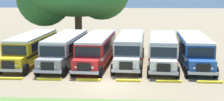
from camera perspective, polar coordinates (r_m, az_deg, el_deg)
name	(u,v)px	position (r m, az deg, el deg)	size (l,w,h in m)	color
ground_plane	(107,85)	(24.82, -0.85, -6.15)	(220.00, 220.00, 0.00)	#937F60
parked_bus_slot_0	(32,47)	(33.17, -14.16, 0.62)	(3.05, 10.89, 2.82)	yellow
parked_bus_slot_1	(66,48)	(32.02, -8.30, 0.48)	(3.23, 10.92, 2.82)	#9E9993
parked_bus_slot_2	(97,48)	(31.41, -2.76, 0.39)	(3.32, 10.93, 2.82)	red
parked_bus_slot_3	(130,47)	(31.90, 3.25, 0.54)	(3.17, 10.91, 2.82)	silver
parked_bus_slot_4	(163,49)	(31.57, 9.04, 0.32)	(3.40, 10.95, 2.82)	silver
parked_bus_slot_5	(194,49)	(32.15, 14.36, 0.30)	(3.12, 10.90, 2.82)	#23519E
curb_wheelstop_0	(11,78)	(27.61, -17.64, -4.77)	(2.00, 0.36, 0.15)	yellow
curb_wheelstop_1	(49,79)	(26.62, -11.14, -5.02)	(2.00, 0.36, 0.15)	yellow
curb_wheelstop_2	(88,80)	(26.00, -4.22, -5.23)	(2.00, 0.36, 0.15)	yellow
curb_wheelstop_3	(128,80)	(25.77, 2.92, -5.36)	(2.00, 0.36, 0.15)	yellow
curb_wheelstop_4	(169,81)	(25.94, 10.09, -5.40)	(2.00, 0.36, 0.15)	yellow
curb_wheelstop_5	(210,82)	(26.51, 17.05, -5.37)	(2.00, 0.36, 0.15)	yellow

